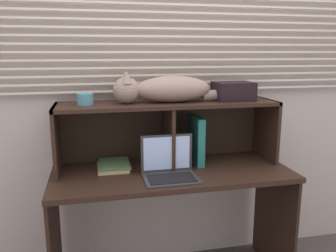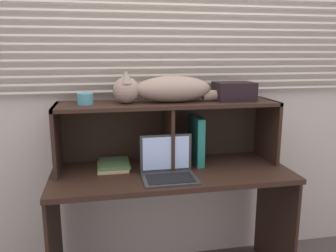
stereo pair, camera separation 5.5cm
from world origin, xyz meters
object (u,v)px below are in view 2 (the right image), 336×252
object	(u,v)px
book_stack	(113,165)
cat	(166,89)
binder_upright	(197,140)
small_basket	(85,99)
laptop	(168,169)
storage_box	(234,91)

from	to	relation	value
book_stack	cat	bearing A→B (deg)	0.45
binder_upright	small_basket	world-z (taller)	small_basket
small_basket	cat	bearing A→B (deg)	0.00
laptop	binder_upright	distance (m)	0.33
book_stack	binder_upright	bearing A→B (deg)	0.28
cat	small_basket	world-z (taller)	cat
book_stack	storage_box	world-z (taller)	storage_box
small_basket	storage_box	size ratio (longest dim) A/B	0.38
small_basket	binder_upright	bearing A→B (deg)	0.00
laptop	small_basket	bearing A→B (deg)	154.12
cat	book_stack	size ratio (longest dim) A/B	3.77
book_stack	storage_box	bearing A→B (deg)	0.20
laptop	small_basket	world-z (taller)	small_basket
binder_upright	book_stack	distance (m)	0.54
small_basket	laptop	bearing A→B (deg)	-25.88
laptop	small_basket	size ratio (longest dim) A/B	3.33
storage_box	binder_upright	bearing A→B (deg)	180.00
cat	storage_box	world-z (taller)	cat
cat	binder_upright	xyz separation A→B (m)	(0.19, 0.00, -0.32)
binder_upright	storage_box	xyz separation A→B (m)	(0.24, 0.00, 0.30)
cat	storage_box	distance (m)	0.43
binder_upright	book_stack	size ratio (longest dim) A/B	1.34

